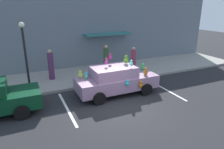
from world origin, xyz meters
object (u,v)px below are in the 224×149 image
at_px(teddy_bear_on_sidewalk, 105,74).
at_px(pedestrian_by_lamp, 133,62).
at_px(street_lamp_post, 25,50).
at_px(pedestrian_walking_past, 51,66).
at_px(plush_covered_car, 116,80).
at_px(pedestrian_near_shopfront, 106,60).

height_order(teddy_bear_on_sidewalk, pedestrian_by_lamp, pedestrian_by_lamp).
height_order(teddy_bear_on_sidewalk, street_lamp_post, street_lamp_post).
bearing_deg(pedestrian_walking_past, teddy_bear_on_sidewalk, -23.58).
bearing_deg(plush_covered_car, street_lamp_post, 155.78).
xyz_separation_m(pedestrian_walking_past, pedestrian_by_lamp, (5.08, -1.41, 0.00)).
bearing_deg(pedestrian_walking_past, pedestrian_by_lamp, -15.52).
height_order(plush_covered_car, street_lamp_post, street_lamp_post).
bearing_deg(plush_covered_car, pedestrian_by_lamp, 41.93).
relative_size(plush_covered_car, pedestrian_by_lamp, 2.31).
bearing_deg(teddy_bear_on_sidewalk, plush_covered_car, -96.84).
relative_size(street_lamp_post, pedestrian_by_lamp, 1.94).
distance_m(teddy_bear_on_sidewalk, pedestrian_by_lamp, 2.08).
distance_m(plush_covered_car, pedestrian_near_shopfront, 3.47).
bearing_deg(pedestrian_by_lamp, pedestrian_near_shopfront, 135.82).
bearing_deg(street_lamp_post, pedestrian_near_shopfront, 15.74).
bearing_deg(pedestrian_near_shopfront, teddy_bear_on_sidewalk, -116.01).
relative_size(teddy_bear_on_sidewalk, street_lamp_post, 0.17).
relative_size(plush_covered_car, pedestrian_near_shopfront, 2.30).
distance_m(plush_covered_car, pedestrian_by_lamp, 3.03).
relative_size(street_lamp_post, pedestrian_walking_past, 1.94).
distance_m(plush_covered_car, street_lamp_post, 4.93).
relative_size(street_lamp_post, pedestrian_near_shopfront, 1.93).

